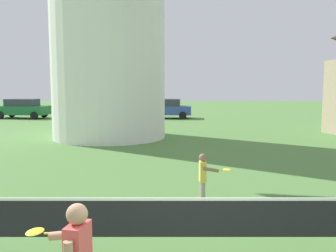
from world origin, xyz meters
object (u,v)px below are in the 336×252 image
(tennis_net, at_px, (168,218))
(parked_car_green, at_px, (23,108))
(parked_car_blue, at_px, (167,108))
(player_far, at_px, (205,176))
(parked_car_mustard, at_px, (93,108))

(tennis_net, xyz_separation_m, parked_car_green, (-11.83, 24.18, 0.12))
(parked_car_blue, bearing_deg, player_far, -87.43)
(parked_car_blue, bearing_deg, tennis_net, -89.62)
(tennis_net, xyz_separation_m, player_far, (0.80, 2.66, -0.04))
(player_far, bearing_deg, parked_car_mustard, 107.85)
(player_far, height_order, parked_car_blue, parked_car_blue)
(tennis_net, xyz_separation_m, parked_car_mustard, (-6.14, 24.21, 0.12))
(parked_car_green, height_order, parked_car_mustard, same)
(tennis_net, distance_m, parked_car_green, 26.92)
(player_far, xyz_separation_m, parked_car_mustard, (-6.94, 21.56, 0.16))
(parked_car_green, bearing_deg, parked_car_blue, -0.06)
(parked_car_green, bearing_deg, tennis_net, -63.94)
(parked_car_mustard, relative_size, parked_car_blue, 1.06)
(tennis_net, height_order, parked_car_blue, parked_car_blue)
(tennis_net, relative_size, parked_car_green, 1.32)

